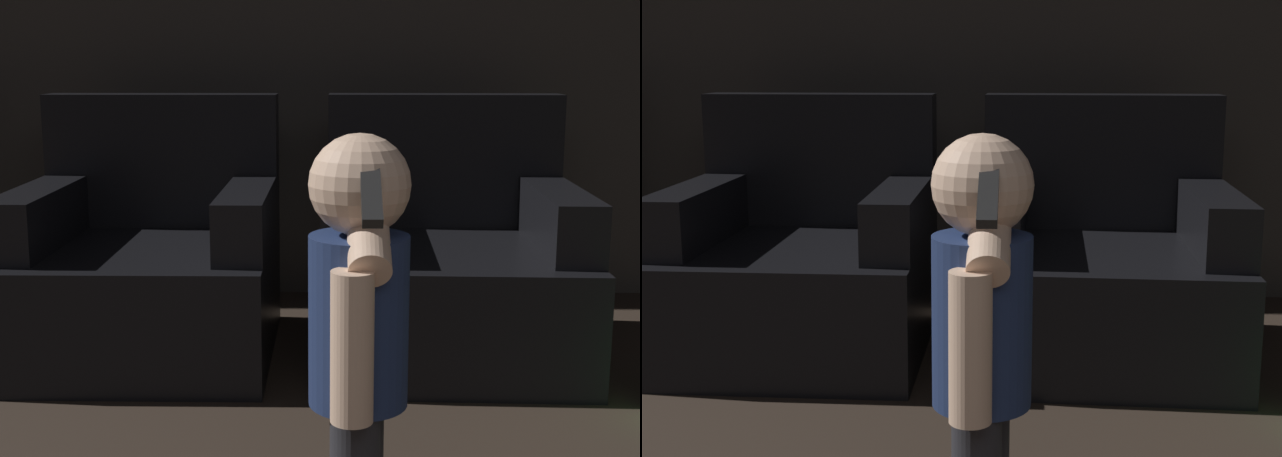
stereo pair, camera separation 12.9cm
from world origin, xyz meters
TOP-DOWN VIEW (x-y plane):
  - armchair_left at (-0.87, 3.70)m, footprint 0.88×0.92m
  - armchair_right at (0.20, 3.70)m, footprint 0.91×0.94m
  - person_toddler at (-0.17, 2.28)m, footprint 0.20×0.35m

SIDE VIEW (x-z plane):
  - armchair_left at x=-0.87m, z-range -0.15..0.75m
  - armchair_right at x=0.20m, z-range -0.15..0.75m
  - person_toddler at x=-0.17m, z-range 0.08..0.98m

